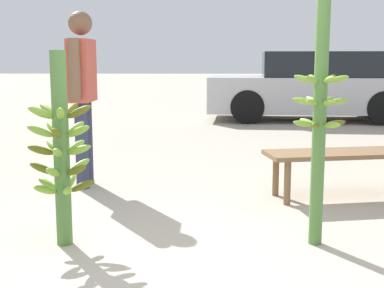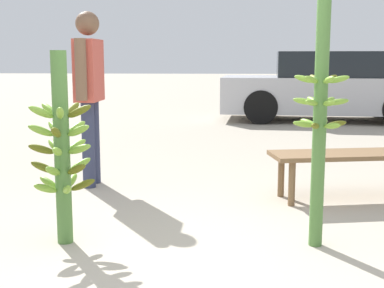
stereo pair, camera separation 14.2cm
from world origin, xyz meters
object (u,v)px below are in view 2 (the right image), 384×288
banana_stalk_center (320,117)px  banana_stalk_left (62,149)px  vendor_person (89,84)px  market_bench (348,159)px  parked_car (327,87)px

banana_stalk_center → banana_stalk_left: bearing=-178.5°
vendor_person → market_bench: size_ratio=1.18×
banana_stalk_center → parked_car: (1.47, 7.54, -0.21)m
parked_car → market_bench: bearing=175.6°
vendor_person → banana_stalk_center: bearing=50.6°
vendor_person → banana_stalk_left: bearing=8.3°
parked_car → banana_stalk_center: bearing=173.4°
banana_stalk_center → market_bench: bearing=68.7°
banana_stalk_center → parked_car: bearing=79.0°
banana_stalk_center → market_bench: (0.49, 1.26, -0.52)m
banana_stalk_center → vendor_person: bearing=140.0°
banana_stalk_left → market_bench: bearing=30.3°
market_bench → parked_car: parked_car is taller
market_bench → banana_stalk_left: bearing=-160.3°
market_bench → vendor_person: bearing=160.2°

